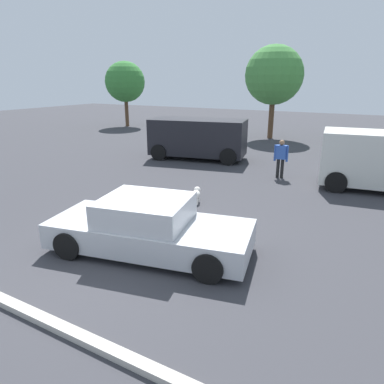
% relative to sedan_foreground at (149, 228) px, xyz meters
% --- Properties ---
extents(ground_plane, '(80.00, 80.00, 0.00)m').
position_rel_sedan_foreground_xyz_m(ground_plane, '(-0.23, -0.26, -0.60)').
color(ground_plane, '#38383D').
extents(sedan_foreground, '(4.91, 2.73, 1.30)m').
position_rel_sedan_foreground_xyz_m(sedan_foreground, '(0.00, 0.00, 0.00)').
color(sedan_foreground, '#B7BABF').
rests_on(sedan_foreground, ground_plane).
extents(dog, '(0.40, 0.67, 0.48)m').
position_rel_sedan_foreground_xyz_m(dog, '(-0.66, 3.52, -0.29)').
color(dog, white).
rests_on(dog, ground_plane).
extents(suv_dark, '(5.01, 2.91, 1.99)m').
position_rel_sedan_foreground_xyz_m(suv_dark, '(-3.76, 9.46, 0.49)').
color(suv_dark, black).
rests_on(suv_dark, ground_plane).
extents(pedestrian, '(0.57, 0.28, 1.56)m').
position_rel_sedan_foreground_xyz_m(pedestrian, '(0.89, 7.89, 0.32)').
color(pedestrian, black).
rests_on(pedestrian, ground_plane).
extents(parking_curb, '(7.12, 0.20, 0.12)m').
position_rel_sedan_foreground_xyz_m(parking_curb, '(-0.23, -2.94, -0.54)').
color(parking_curb, '#B7B2A8').
rests_on(parking_curb, ground_plane).
extents(tree_back_left, '(3.32, 3.32, 5.36)m').
position_rel_sedan_foreground_xyz_m(tree_back_left, '(-15.34, 18.14, 3.09)').
color(tree_back_left, brown).
rests_on(tree_back_left, ground_plane).
extents(tree_back_right, '(3.81, 3.81, 6.06)m').
position_rel_sedan_foreground_xyz_m(tree_back_right, '(-2.50, 17.70, 3.54)').
color(tree_back_right, brown).
rests_on(tree_back_right, ground_plane).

